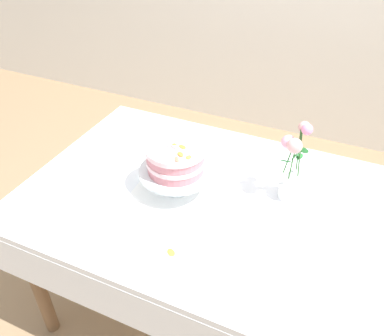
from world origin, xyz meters
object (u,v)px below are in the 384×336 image
cake_stand (176,173)px  flower_vase (292,169)px  layer_cake (176,158)px  dining_table (200,214)px

cake_stand → flower_vase: 0.44m
cake_stand → layer_cake: size_ratio=1.27×
dining_table → cake_stand: size_ratio=4.83×
dining_table → layer_cake: 0.27m
cake_stand → dining_table: bearing=-1.8°
flower_vase → cake_stand: bearing=-161.8°
layer_cake → flower_vase: 0.44m
dining_table → flower_vase: 0.41m
flower_vase → layer_cake: bearing=-161.8°
layer_cake → flower_vase: size_ratio=0.67×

